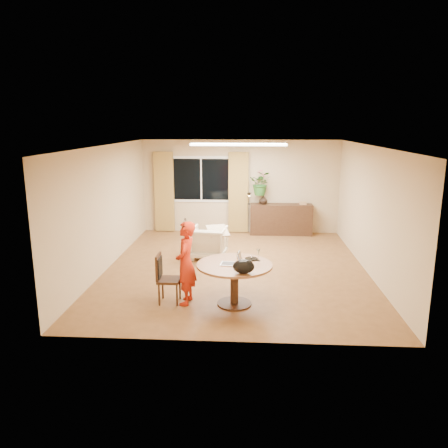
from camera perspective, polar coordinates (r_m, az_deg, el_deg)
name	(u,v)px	position (r m, az deg, el deg)	size (l,w,h in m)	color
floor	(236,268)	(9.44, 1.57, -5.77)	(6.50, 6.50, 0.00)	brown
ceiling	(237,146)	(8.95, 1.67, 10.20)	(6.50, 6.50, 0.00)	white
wall_back	(240,187)	(12.31, 2.14, 4.89)	(5.50, 5.50, 0.00)	tan
wall_left	(107,207)	(9.60, -15.04, 2.13)	(6.50, 6.50, 0.00)	tan
wall_right	(370,210)	(9.43, 18.58, 1.70)	(6.50, 6.50, 0.00)	tan
window	(201,179)	(12.34, -2.99, 5.84)	(1.70, 0.03, 1.30)	white
curtain_left	(164,192)	(12.48, -7.82, 4.17)	(0.55, 0.08, 2.25)	olive
curtain_right	(238,193)	(12.24, 1.89, 4.12)	(0.55, 0.08, 2.25)	olive
ceiling_panel	(238,145)	(10.15, 1.90, 10.34)	(2.20, 0.35, 0.05)	white
dining_table	(234,273)	(7.43, 1.38, -6.37)	(1.28, 1.28, 0.73)	brown
dining_chair	(169,279)	(7.63, -7.16, -7.08)	(0.42, 0.38, 0.87)	#321C10
child	(186,263)	(7.48, -5.01, -5.10)	(0.35, 0.53, 1.44)	red
laptop	(231,258)	(7.32, 0.88, -4.42)	(0.36, 0.24, 0.24)	#B7B7BC
tumbler	(239,256)	(7.66, 1.93, -4.15)	(0.07, 0.07, 0.10)	white
wine_glass	(258,255)	(7.54, 4.51, -4.04)	(0.07, 0.07, 0.21)	white
pot_lid	(251,258)	(7.63, 3.60, -4.50)	(0.23, 0.23, 0.04)	white
handbag	(244,267)	(6.89, 2.58, -5.58)	(0.35, 0.20, 0.23)	black
armchair	(209,242)	(10.06, -2.02, -2.41)	(0.78, 0.80, 0.73)	beige
throw	(218,227)	(9.87, -0.83, -0.44)	(0.45, 0.55, 0.03)	beige
sideboard	(281,219)	(12.26, 7.46, 0.61)	(1.71, 0.42, 0.86)	#321C10
vase	(263,200)	(12.12, 5.14, 3.19)	(0.24, 0.24, 0.25)	black
bouquet	(261,183)	(12.05, 4.84, 5.32)	(0.59, 0.51, 0.66)	#266729
book_stack	(303,203)	(12.22, 10.26, 2.71)	(0.19, 0.15, 0.08)	#95714C
desk_lamp	(249,198)	(12.06, 3.30, 3.38)	(0.14, 0.14, 0.34)	black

